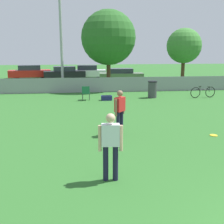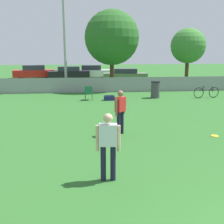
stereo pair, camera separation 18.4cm
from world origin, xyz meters
The scene contains 15 objects.
fence_backline centered at (0.00, 18.00, 0.55)m, with size 27.34×0.07×1.21m.
light_pole centered at (-4.77, 18.93, 4.97)m, with size 0.90×0.36×8.42m.
tree_near_pole centered at (-1.18, 19.51, 4.03)m, with size 4.23×4.23×6.15m.
tree_far_right centered at (5.82, 21.67, 3.44)m, with size 3.06×3.06×4.99m.
player_thrower_red centered at (-2.19, 7.16, 0.97)m, with size 0.45×0.46×1.65m.
player_receiver_white centered at (-2.99, 3.43, 0.97)m, with size 0.58×0.26×1.65m.
frisbee_disc centered at (1.22, 6.53, 0.01)m, with size 0.28×0.28×0.03m.
folding_chair_sideline centered at (-3.17, 14.64, 0.51)m, with size 0.52×0.52×0.90m.
bicycle_sideline centered at (4.55, 14.68, 0.37)m, with size 1.80×0.44×0.76m.
trash_bin centered at (1.22, 15.08, 0.56)m, with size 0.60×0.60×1.11m.
gear_bag_sideline centered at (-1.88, 14.48, 0.15)m, with size 0.66×0.36×0.32m.
parked_car_red centered at (-8.88, 29.53, 0.70)m, with size 4.72×2.50×1.47m.
parked_car_dark centered at (-5.02, 28.56, 0.67)m, with size 4.62×2.31×1.36m.
parked_car_white centered at (-2.45, 29.45, 0.69)m, with size 4.25×2.04×1.44m.
parked_car_olive centered at (0.78, 25.30, 0.65)m, with size 4.48×2.10×1.29m.
Camera 2 is at (-3.57, -2.82, 3.07)m, focal length 45.00 mm.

